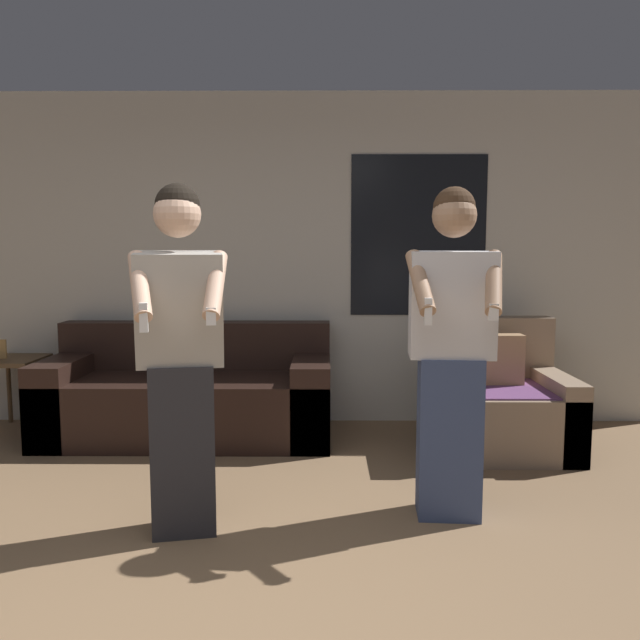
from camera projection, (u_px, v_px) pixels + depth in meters
wall_back at (264, 260)px, 5.15m from camera, size 6.72×0.07×2.70m
couch at (190, 397)px, 4.79m from camera, size 2.15×0.89×0.86m
armchair at (497, 404)px, 4.54m from camera, size 0.96×0.91×0.92m
side_table at (15, 370)px, 4.96m from camera, size 0.40×0.49×0.73m
person_left at (181, 358)px, 3.09m from camera, size 0.48×0.53×1.75m
person_right at (451, 352)px, 3.29m from camera, size 0.50×0.48×1.76m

